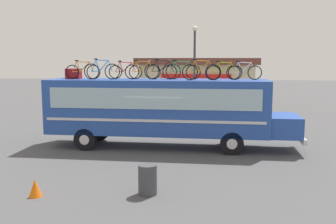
{
  "coord_description": "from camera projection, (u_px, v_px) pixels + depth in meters",
  "views": [
    {
      "loc": [
        2.79,
        -17.43,
        4.13
      ],
      "look_at": [
        0.52,
        0.0,
        1.68
      ],
      "focal_mm": 40.79,
      "sensor_mm": 36.0,
      "label": 1
    }
  ],
  "objects": [
    {
      "name": "ground_plane",
      "position": [
        157.0,
        147.0,
        18.05
      ],
      "size": [
        120.0,
        120.0,
        0.0
      ],
      "primitive_type": "plane",
      "color": "#4C4C4F"
    },
    {
      "name": "bus",
      "position": [
        162.0,
        108.0,
        17.76
      ],
      "size": [
        11.66,
        2.46,
        3.19
      ],
      "color": "#23479E",
      "rests_on": "ground"
    },
    {
      "name": "luggage_bag_1",
      "position": [
        74.0,
        74.0,
        18.34
      ],
      "size": [
        0.67,
        0.49,
        0.48
      ],
      "primitive_type": "cube",
      "color": "maroon",
      "rests_on": "bus"
    },
    {
      "name": "rooftop_bicycle_1",
      "position": [
        83.0,
        71.0,
        17.9
      ],
      "size": [
        1.7,
        0.44,
        0.89
      ],
      "color": "black",
      "rests_on": "bus"
    },
    {
      "name": "rooftop_bicycle_2",
      "position": [
        102.0,
        71.0,
        17.64
      ],
      "size": [
        1.72,
        0.44,
        0.97
      ],
      "color": "black",
      "rests_on": "bus"
    },
    {
      "name": "rooftop_bicycle_3",
      "position": [
        125.0,
        71.0,
        18.07
      ],
      "size": [
        1.63,
        0.44,
        0.87
      ],
      "color": "black",
      "rests_on": "bus"
    },
    {
      "name": "rooftop_bicycle_4",
      "position": [
        143.0,
        71.0,
        17.73
      ],
      "size": [
        1.7,
        0.44,
        0.91
      ],
      "color": "black",
      "rests_on": "bus"
    },
    {
      "name": "rooftop_bicycle_5",
      "position": [
        162.0,
        71.0,
        17.85
      ],
      "size": [
        1.73,
        0.44,
        0.95
      ],
      "color": "black",
      "rests_on": "bus"
    },
    {
      "name": "rooftop_bicycle_6",
      "position": [
        181.0,
        71.0,
        17.57
      ],
      "size": [
        1.77,
        0.44,
        0.91
      ],
      "color": "black",
      "rests_on": "bus"
    },
    {
      "name": "rooftop_bicycle_7",
      "position": [
        201.0,
        71.0,
        16.94
      ],
      "size": [
        1.74,
        0.44,
        0.94
      ],
      "color": "black",
      "rests_on": "bus"
    },
    {
      "name": "rooftop_bicycle_8",
      "position": [
        224.0,
        72.0,
        17.39
      ],
      "size": [
        1.64,
        0.44,
        0.87
      ],
      "color": "black",
      "rests_on": "bus"
    },
    {
      "name": "rooftop_bicycle_9",
      "position": [
        244.0,
        72.0,
        17.33
      ],
      "size": [
        1.6,
        0.44,
        0.86
      ],
      "color": "black",
      "rests_on": "bus"
    },
    {
      "name": "roadside_building",
      "position": [
        199.0,
        83.0,
        32.51
      ],
      "size": [
        9.36,
        8.86,
        4.2
      ],
      "color": "beige",
      "rests_on": "ground"
    },
    {
      "name": "trash_bin",
      "position": [
        148.0,
        180.0,
        11.67
      ],
      "size": [
        0.58,
        0.58,
        0.93
      ],
      "primitive_type": "cylinder",
      "color": "#3F3F47",
      "rests_on": "ground"
    },
    {
      "name": "traffic_cone",
      "position": [
        35.0,
        188.0,
        11.5
      ],
      "size": [
        0.39,
        0.39,
        0.54
      ],
      "primitive_type": "cone",
      "color": "orange",
      "rests_on": "ground"
    },
    {
      "name": "street_lamp",
      "position": [
        194.0,
        67.0,
        23.55
      ],
      "size": [
        0.32,
        0.32,
        6.13
      ],
      "color": "#38383D",
      "rests_on": "ground"
    }
  ]
}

